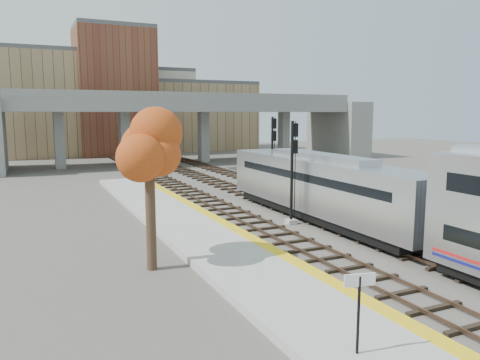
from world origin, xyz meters
name	(u,v)px	position (x,y,z in m)	size (l,w,h in m)	color
ground	(390,255)	(0.00, 0.00, 0.00)	(160.00, 160.00, 0.00)	#47423D
platform	(258,272)	(-7.25, 0.00, 0.17)	(4.50, 60.00, 0.35)	#9E9E99
yellow_strip	(297,262)	(-5.35, 0.00, 0.35)	(0.70, 60.00, 0.01)	yellow
tracks	(280,206)	(0.93, 12.50, 0.08)	(10.70, 95.00, 0.25)	black
overpass	(189,121)	(4.92, 45.00, 5.81)	(54.00, 12.00, 9.50)	slate
buildings_far	(130,107)	(1.26, 66.57, 7.88)	(43.00, 21.00, 20.60)	#9A8159
parking_lot	(312,173)	(14.00, 28.00, 0.02)	(14.00, 18.00, 0.04)	black
locomotive	(320,186)	(1.00, 7.59, 2.28)	(3.02, 19.05, 4.10)	#A8AAB2
signal_mast_near	(292,176)	(-1.10, 7.50, 3.05)	(0.60, 0.64, 6.41)	#9E9E99
signal_mast_mid	(273,157)	(3.00, 17.52, 3.17)	(0.60, 0.64, 6.57)	#9E9E99
signal_mast_far	(166,141)	(-1.10, 35.52, 3.69)	(0.60, 0.64, 7.33)	#9E9E99
station_sign	(359,297)	(-8.01, -7.45, 1.98)	(0.89, 0.25, 2.27)	black
tree	(149,146)	(-11.14, 2.76, 5.48)	(3.60, 3.60, 7.39)	#382619
car_a	(322,175)	(11.21, 22.05, 0.62)	(1.37, 3.40, 1.16)	#99999E
car_b	(314,167)	(14.67, 28.73, 0.60)	(1.19, 3.43, 1.13)	#99999E
car_c	(309,162)	(17.03, 33.42, 0.57)	(1.48, 3.65, 1.06)	#99999E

